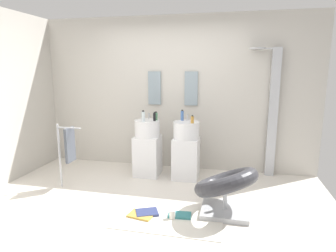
# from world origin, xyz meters

# --- Properties ---
(ground_plane) EXTENTS (4.80, 3.60, 0.04)m
(ground_plane) POSITION_xyz_m (0.00, 0.00, -0.02)
(ground_plane) COLOR silver
(rear_partition) EXTENTS (4.80, 0.10, 2.60)m
(rear_partition) POSITION_xyz_m (0.00, 1.65, 1.30)
(rear_partition) COLOR beige
(rear_partition) RESTS_ON ground_plane
(pedestal_sink_left) EXTENTS (0.41, 0.41, 1.02)m
(pedestal_sink_left) POSITION_xyz_m (-0.32, 1.11, 0.46)
(pedestal_sink_left) COLOR white
(pedestal_sink_left) RESTS_ON ground_plane
(pedestal_sink_right) EXTENTS (0.41, 0.41, 1.02)m
(pedestal_sink_right) POSITION_xyz_m (0.32, 1.11, 0.46)
(pedestal_sink_right) COLOR white
(pedestal_sink_right) RESTS_ON ground_plane
(vanity_mirror_left) EXTENTS (0.22, 0.03, 0.57)m
(vanity_mirror_left) POSITION_xyz_m (-0.32, 1.58, 1.40)
(vanity_mirror_left) COLOR #8C9EA8
(vanity_mirror_right) EXTENTS (0.22, 0.03, 0.57)m
(vanity_mirror_right) POSITION_xyz_m (0.32, 1.58, 1.40)
(vanity_mirror_right) COLOR #8C9EA8
(shower_column) EXTENTS (0.49, 0.24, 2.05)m
(shower_column) POSITION_xyz_m (1.63, 1.53, 1.08)
(shower_column) COLOR #B7BABF
(shower_column) RESTS_ON ground_plane
(lounge_chair) EXTENTS (1.08, 1.08, 0.65)m
(lounge_chair) POSITION_xyz_m (0.97, 0.06, 0.35)
(lounge_chair) COLOR #B7BABF
(lounge_chair) RESTS_ON ground_plane
(towel_rack) EXTENTS (0.37, 0.22, 0.95)m
(towel_rack) POSITION_xyz_m (-1.28, 0.35, 0.63)
(towel_rack) COLOR #B7BABF
(towel_rack) RESTS_ON ground_plane
(area_rug) EXTENTS (1.28, 0.72, 0.01)m
(area_rug) POSITION_xyz_m (0.32, -0.22, 0.01)
(area_rug) COLOR white
(area_rug) RESTS_ON ground_plane
(magazine_navy) EXTENTS (0.32, 0.29, 0.03)m
(magazine_navy) POSITION_xyz_m (0.06, -0.18, 0.02)
(magazine_navy) COLOR navy
(magazine_navy) RESTS_ON area_rug
(magazine_ochre) EXTENTS (0.32, 0.24, 0.02)m
(magazine_ochre) POSITION_xyz_m (0.00, -0.25, 0.02)
(magazine_ochre) COLOR gold
(magazine_ochre) RESTS_ON area_rug
(magazine_teal) EXTENTS (0.28, 0.18, 0.02)m
(magazine_teal) POSITION_xyz_m (0.45, -0.15, 0.02)
(magazine_teal) COLOR teal
(magazine_teal) RESTS_ON area_rug
(coffee_mug) EXTENTS (0.07, 0.07, 0.10)m
(coffee_mug) POSITION_xyz_m (0.37, -0.22, 0.06)
(coffee_mug) COLOR white
(coffee_mug) RESTS_ON area_rug
(soap_bottle_green) EXTENTS (0.05, 0.05, 0.14)m
(soap_bottle_green) POSITION_xyz_m (-0.18, 1.14, 0.98)
(soap_bottle_green) COLOR #59996B
(soap_bottle_green) RESTS_ON pedestal_sink_left
(soap_bottle_amber) EXTENTS (0.05, 0.05, 0.12)m
(soap_bottle_amber) POSITION_xyz_m (0.42, 1.02, 0.97)
(soap_bottle_amber) COLOR #C68C38
(soap_bottle_amber) RESTS_ON pedestal_sink_right
(soap_bottle_black) EXTENTS (0.04, 0.04, 0.14)m
(soap_bottle_black) POSITION_xyz_m (-0.19, 1.07, 0.98)
(soap_bottle_black) COLOR black
(soap_bottle_black) RESTS_ON pedestal_sink_left
(soap_bottle_blue) EXTENTS (0.05, 0.05, 0.17)m
(soap_bottle_blue) POSITION_xyz_m (0.23, 1.20, 1.00)
(soap_bottle_blue) COLOR #4C72B7
(soap_bottle_blue) RESTS_ON pedestal_sink_right
(soap_bottle_clear) EXTENTS (0.05, 0.05, 0.18)m
(soap_bottle_clear) POSITION_xyz_m (-0.34, 0.97, 1.00)
(soap_bottle_clear) COLOR silver
(soap_bottle_clear) RESTS_ON pedestal_sink_left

